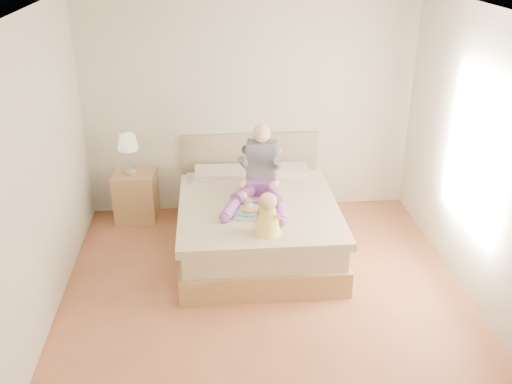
{
  "coord_description": "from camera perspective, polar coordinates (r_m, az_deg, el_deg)",
  "views": [
    {
      "loc": [
        -0.49,
        -4.58,
        3.32
      ],
      "look_at": [
        -0.03,
        0.78,
        0.81
      ],
      "focal_mm": 40.0,
      "sensor_mm": 36.0,
      "label": 1
    }
  ],
  "objects": [
    {
      "name": "adult",
      "position": [
        6.19,
        0.4,
        1.51
      ],
      "size": [
        0.7,
        1.04,
        0.81
      ],
      "rotation": [
        0.0,
        0.0,
        -0.2
      ],
      "color": "#793A92",
      "rests_on": "bed"
    },
    {
      "name": "room",
      "position": [
        4.96,
        2.08,
        3.64
      ],
      "size": [
        4.02,
        4.22,
        2.71
      ],
      "color": "brown",
      "rests_on": "ground"
    },
    {
      "name": "baby",
      "position": [
        5.48,
        1.21,
        -2.5
      ],
      "size": [
        0.31,
        0.39,
        0.43
      ],
      "rotation": [
        0.0,
        0.0,
        -0.38
      ],
      "color": "#FCEB4F",
      "rests_on": "bed"
    },
    {
      "name": "nightstand",
      "position": [
        7.19,
        -11.91,
        -0.34
      ],
      "size": [
        0.53,
        0.47,
        0.61
      ],
      "rotation": [
        0.0,
        0.0,
        -0.07
      ],
      "color": "olive",
      "rests_on": "ground"
    },
    {
      "name": "tray",
      "position": [
        5.93,
        0.33,
        -1.79
      ],
      "size": [
        0.56,
        0.48,
        0.14
      ],
      "rotation": [
        0.0,
        0.0,
        -0.2
      ],
      "color": "silver",
      "rests_on": "bed"
    },
    {
      "name": "bed",
      "position": [
        6.42,
        0.07,
        -2.81
      ],
      "size": [
        1.7,
        2.18,
        1.0
      ],
      "color": "olive",
      "rests_on": "ground"
    },
    {
      "name": "lamp",
      "position": [
        6.89,
        -12.7,
        4.65
      ],
      "size": [
        0.24,
        0.24,
        0.5
      ],
      "color": "silver",
      "rests_on": "nightstand"
    }
  ]
}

